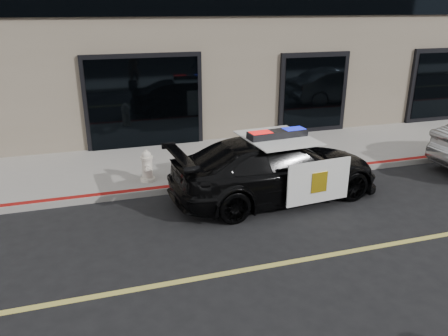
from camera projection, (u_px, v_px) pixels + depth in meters
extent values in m
plane|color=black|center=(263.00, 267.00, 7.35)|extent=(120.00, 120.00, 0.00)
cube|color=gray|center=(192.00, 162.00, 12.02)|extent=(60.00, 3.50, 0.15)
imported|color=black|center=(276.00, 168.00, 9.81)|extent=(2.80, 5.17, 1.40)
cube|color=white|center=(319.00, 182.00, 9.11)|extent=(1.49, 0.17, 0.93)
cube|color=white|center=(273.00, 154.00, 10.85)|extent=(1.49, 0.17, 0.93)
cube|color=white|center=(277.00, 138.00, 9.56)|extent=(1.54, 1.80, 0.02)
cube|color=gold|center=(320.00, 182.00, 9.08)|extent=(0.37, 0.04, 0.44)
cube|color=black|center=(277.00, 134.00, 9.53)|extent=(1.37, 0.47, 0.16)
cube|color=red|center=(261.00, 136.00, 9.38)|extent=(0.49, 0.34, 0.15)
cube|color=#0C19CC|center=(294.00, 132.00, 9.67)|extent=(0.49, 0.34, 0.15)
cylinder|color=white|center=(148.00, 179.00, 10.57)|extent=(0.35, 0.35, 0.08)
cylinder|color=white|center=(147.00, 168.00, 10.47)|extent=(0.25, 0.25, 0.49)
cylinder|color=white|center=(147.00, 158.00, 10.37)|extent=(0.30, 0.30, 0.06)
sphere|color=white|center=(146.00, 155.00, 10.35)|extent=(0.22, 0.22, 0.22)
cylinder|color=white|center=(146.00, 151.00, 10.32)|extent=(0.07, 0.07, 0.07)
cylinder|color=white|center=(146.00, 163.00, 10.59)|extent=(0.13, 0.12, 0.13)
cylinder|color=white|center=(148.00, 168.00, 10.29)|extent=(0.13, 0.12, 0.13)
cylinder|color=white|center=(148.00, 171.00, 10.29)|extent=(0.17, 0.14, 0.17)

